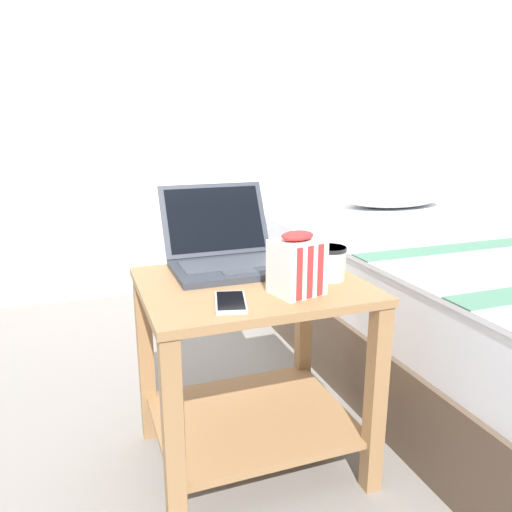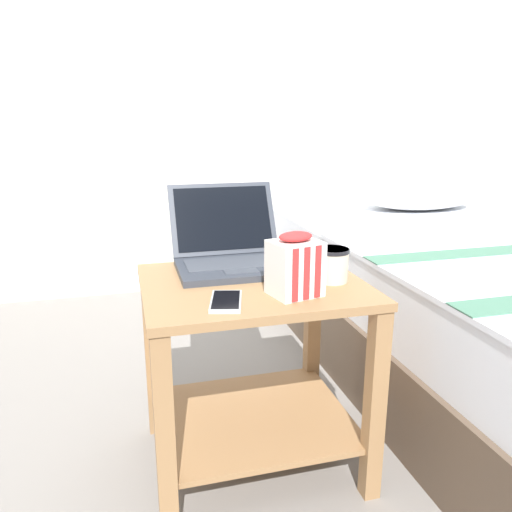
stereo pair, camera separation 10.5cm
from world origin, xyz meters
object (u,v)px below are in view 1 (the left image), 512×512
at_px(laptop, 226,251).
at_px(snack_bag, 297,265).
at_px(bed, 492,294).
at_px(mug_front_left, 328,261).
at_px(cell_phone, 231,302).

bearing_deg(laptop, snack_bag, -71.46).
xyz_separation_m(laptop, snack_bag, (0.10, -0.29, 0.03)).
bearing_deg(snack_bag, bed, 21.86).
relative_size(laptop, snack_bag, 2.18).
height_order(bed, laptop, laptop).
height_order(laptop, mug_front_left, laptop).
xyz_separation_m(mug_front_left, cell_phone, (-0.30, -0.09, -0.04)).
bearing_deg(cell_phone, laptop, 75.25).
height_order(mug_front_left, cell_phone, mug_front_left).
bearing_deg(snack_bag, mug_front_left, 31.38).
relative_size(snack_bag, cell_phone, 1.05).
bearing_deg(laptop, cell_phone, -104.75).
relative_size(bed, snack_bag, 12.95).
relative_size(bed, mug_front_left, 17.05).
bearing_deg(mug_front_left, bed, 20.47).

